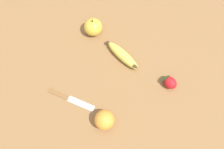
{
  "coord_description": "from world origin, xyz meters",
  "views": [
    {
      "loc": [
        -0.16,
        0.32,
        0.79
      ],
      "look_at": [
        -0.0,
        0.04,
        0.03
      ],
      "focal_mm": 35.0,
      "sensor_mm": 36.0,
      "label": 1
    }
  ],
  "objects_px": {
    "apple": "(93,27)",
    "orange": "(104,120)",
    "strawberry": "(169,82)",
    "paring_knife": "(69,99)",
    "banana": "(122,55)"
  },
  "relations": [
    {
      "from": "apple",
      "to": "orange",
      "type": "bearing_deg",
      "value": 126.1
    },
    {
      "from": "strawberry",
      "to": "paring_knife",
      "type": "bearing_deg",
      "value": 55.96
    },
    {
      "from": "orange",
      "to": "strawberry",
      "type": "distance_m",
      "value": 0.28
    },
    {
      "from": "strawberry",
      "to": "apple",
      "type": "xyz_separation_m",
      "value": [
        0.37,
        -0.07,
        0.01
      ]
    },
    {
      "from": "banana",
      "to": "paring_knife",
      "type": "height_order",
      "value": "banana"
    },
    {
      "from": "strawberry",
      "to": "apple",
      "type": "height_order",
      "value": "apple"
    },
    {
      "from": "orange",
      "to": "apple",
      "type": "bearing_deg",
      "value": -53.9
    },
    {
      "from": "apple",
      "to": "paring_knife",
      "type": "bearing_deg",
      "value": 103.12
    },
    {
      "from": "orange",
      "to": "strawberry",
      "type": "relative_size",
      "value": 1.03
    },
    {
      "from": "banana",
      "to": "apple",
      "type": "distance_m",
      "value": 0.17
    },
    {
      "from": "apple",
      "to": "paring_knife",
      "type": "relative_size",
      "value": 0.43
    },
    {
      "from": "banana",
      "to": "paring_knife",
      "type": "xyz_separation_m",
      "value": [
        0.09,
        0.25,
        -0.02
      ]
    },
    {
      "from": "orange",
      "to": "strawberry",
      "type": "bearing_deg",
      "value": -120.57
    },
    {
      "from": "orange",
      "to": "paring_knife",
      "type": "height_order",
      "value": "orange"
    },
    {
      "from": "orange",
      "to": "paring_knife",
      "type": "relative_size",
      "value": 0.38
    }
  ]
}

